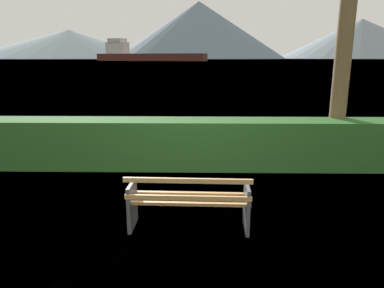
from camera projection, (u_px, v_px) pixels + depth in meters
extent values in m
plane|color=olive|center=(189.00, 227.00, 5.24)|extent=(1400.00, 1400.00, 0.00)
plane|color=slate|center=(199.00, 60.00, 302.91)|extent=(620.00, 620.00, 0.00)
cube|color=tan|center=(188.00, 204.00, 4.94)|extent=(1.74, 0.12, 0.04)
cube|color=tan|center=(189.00, 199.00, 5.13)|extent=(1.74, 0.12, 0.04)
cube|color=tan|center=(190.00, 194.00, 5.31)|extent=(1.74, 0.12, 0.04)
cube|color=tan|center=(188.00, 198.00, 4.84)|extent=(1.74, 0.10, 0.06)
cube|color=tan|center=(188.00, 181.00, 4.73)|extent=(1.74, 0.10, 0.06)
cube|color=#4C4C51|center=(132.00, 205.00, 5.17)|extent=(0.07, 0.51, 0.68)
cube|color=#4C4C51|center=(247.00, 208.00, 5.10)|extent=(0.07, 0.51, 0.68)
cube|color=#285B23|center=(193.00, 144.00, 8.00)|extent=(10.99, 0.87, 1.09)
cylinder|color=brown|center=(344.00, 46.00, 7.81)|extent=(0.36, 0.36, 5.34)
cube|color=#471E19|center=(150.00, 57.00, 229.26)|extent=(73.50, 31.78, 4.59)
cube|color=silver|center=(118.00, 48.00, 235.37)|extent=(15.30, 12.08, 7.35)
cube|color=beige|center=(117.00, 40.00, 234.22)|extent=(11.77, 11.73, 2.30)
cone|color=slate|center=(70.00, 44.00, 564.50)|extent=(308.41, 308.41, 44.54)
cone|color=slate|center=(199.00, 30.00, 536.47)|extent=(260.11, 260.11, 83.09)
cone|color=gray|center=(360.00, 39.00, 563.40)|extent=(254.50, 254.50, 60.84)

